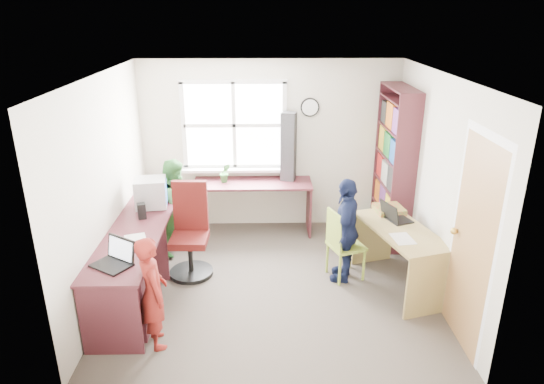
# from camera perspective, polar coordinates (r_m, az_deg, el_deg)

# --- Properties ---
(room) EXTENTS (3.64, 3.44, 2.44)m
(room) POSITION_cam_1_polar(r_m,az_deg,el_deg) (5.36, 0.15, 1.09)
(room) COLOR #413933
(room) RESTS_ON ground
(l_desk) EXTENTS (2.38, 2.95, 0.75)m
(l_desk) POSITION_cam_1_polar(r_m,az_deg,el_deg) (5.46, -13.87, -7.95)
(l_desk) COLOR #4D1E25
(l_desk) RESTS_ON ground
(right_desk) EXTENTS (0.90, 1.37, 0.72)m
(right_desk) POSITION_cam_1_polar(r_m,az_deg,el_deg) (5.68, 14.79, -6.05)
(right_desk) COLOR tan
(right_desk) RESTS_ON ground
(bookshelf) EXTENTS (0.30, 1.02, 2.10)m
(bookshelf) POSITION_cam_1_polar(r_m,az_deg,el_deg) (6.69, 14.13, 2.57)
(bookshelf) COLOR #4D1E25
(bookshelf) RESTS_ON ground
(swivel_chair) EXTENTS (0.54, 0.54, 1.13)m
(swivel_chair) POSITION_cam_1_polar(r_m,az_deg,el_deg) (5.89, -9.58, -5.05)
(swivel_chair) COLOR black
(swivel_chair) RESTS_ON ground
(wooden_chair) EXTENTS (0.47, 0.47, 0.86)m
(wooden_chair) POSITION_cam_1_polar(r_m,az_deg,el_deg) (5.75, 8.18, -5.87)
(wooden_chair) COLOR #96B13B
(wooden_chair) RESTS_ON ground
(crt_monitor) EXTENTS (0.41, 0.38, 0.36)m
(crt_monitor) POSITION_cam_1_polar(r_m,az_deg,el_deg) (6.04, -14.07, -0.12)
(crt_monitor) COLOR #B4B5B9
(crt_monitor) RESTS_ON l_desk
(laptop_left) EXTENTS (0.45, 0.44, 0.24)m
(laptop_left) POSITION_cam_1_polar(r_m,az_deg,el_deg) (4.86, -17.95, -7.45)
(laptop_left) COLOR black
(laptop_left) RESTS_ON l_desk
(laptop_right) EXTENTS (0.37, 0.40, 0.22)m
(laptop_right) POSITION_cam_1_polar(r_m,az_deg,el_deg) (5.78, 14.16, -2.75)
(laptop_right) COLOR black
(laptop_right) RESTS_ON right_desk
(speaker_a) EXTENTS (0.12, 0.12, 0.18)m
(speaker_a) POSITION_cam_1_polar(r_m,az_deg,el_deg) (5.77, -15.09, -2.17)
(speaker_a) COLOR black
(speaker_a) RESTS_ON l_desk
(speaker_b) EXTENTS (0.11, 0.11, 0.18)m
(speaker_b) POSITION_cam_1_polar(r_m,az_deg,el_deg) (6.32, -13.66, -0.04)
(speaker_b) COLOR black
(speaker_b) RESTS_ON l_desk
(cd_tower) EXTENTS (0.23, 0.22, 0.96)m
(cd_tower) POSITION_cam_1_polar(r_m,az_deg,el_deg) (6.73, 1.96, 5.34)
(cd_tower) COLOR black
(cd_tower) RESTS_ON l_desk
(game_box) EXTENTS (0.37, 0.37, 0.06)m
(game_box) POSITION_cam_1_polar(r_m,az_deg,el_deg) (6.01, 13.60, -1.98)
(game_box) COLOR red
(game_box) RESTS_ON right_desk
(paper_a) EXTENTS (0.30, 0.36, 0.00)m
(paper_a) POSITION_cam_1_polar(r_m,az_deg,el_deg) (5.30, -15.75, -5.45)
(paper_a) COLOR silver
(paper_a) RESTS_ON l_desk
(paper_b) EXTENTS (0.24, 0.32, 0.00)m
(paper_b) POSITION_cam_1_polar(r_m,az_deg,el_deg) (5.37, 15.12, -5.33)
(paper_b) COLOR silver
(paper_b) RESTS_ON right_desk
(potted_plant) EXTENTS (0.17, 0.15, 0.27)m
(potted_plant) POSITION_cam_1_polar(r_m,az_deg,el_deg) (6.76, -5.55, 2.26)
(potted_plant) COLOR #327D32
(potted_plant) RESTS_ON l_desk
(person_red) EXTENTS (0.41, 0.48, 1.13)m
(person_red) POSITION_cam_1_polar(r_m,az_deg,el_deg) (4.71, -13.84, -11.39)
(person_red) COLOR maroon
(person_red) RESTS_ON ground
(person_green) EXTENTS (0.66, 0.74, 1.26)m
(person_green) POSITION_cam_1_polar(r_m,az_deg,el_deg) (6.39, -11.08, -1.64)
(person_green) COLOR #2F7530
(person_green) RESTS_ON ground
(person_navy) EXTENTS (0.49, 0.79, 1.26)m
(person_navy) POSITION_cam_1_polar(r_m,az_deg,el_deg) (5.68, 8.69, -4.43)
(person_navy) COLOR #131B3D
(person_navy) RESTS_ON ground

